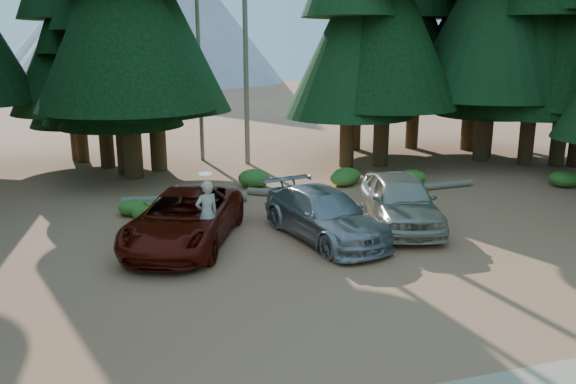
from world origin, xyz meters
The scene contains 19 objects.
ground centered at (0.00, 0.00, 0.00)m, with size 160.00×160.00×0.00m, color #A36545.
forest_belt_north centered at (0.00, 15.00, 0.00)m, with size 36.00×7.00×22.00m, color black, non-canonical shape.
snag_front centered at (0.80, 14.50, 6.00)m, with size 0.24×0.24×12.00m, color #6F6B59.
snag_back centered at (-1.20, 16.00, 5.00)m, with size 0.20×0.20×10.00m, color #6F6B59.
mountain_peak centered at (-2.59, 88.23, 12.71)m, with size 48.00×50.00×28.00m.
red_pickup centered at (-3.45, 3.62, 0.77)m, with size 2.56×5.55×1.54m, color #5B1007.
silver_minivan_center centered at (0.60, 2.94, 0.72)m, with size 2.03×4.99×1.45m, color #999BA0.
silver_minivan_right centered at (3.32, 3.38, 0.84)m, with size 1.98×4.92×1.68m, color #A7A595.
frisbee_player centered at (-2.96, 2.54, 1.18)m, with size 0.78×0.64×2.04m.
log_left centered at (-2.99, 7.98, 0.16)m, with size 0.32×0.32×4.53m, color #6F6B59.
log_mid centered at (0.92, 7.67, 0.14)m, with size 0.28×0.28×3.38m, color #6F6B59.
log_right centered at (6.49, 7.23, 0.14)m, with size 0.28×0.28×4.32m, color #6F6B59.
shrub_far_left centered at (-4.34, 6.12, 0.32)m, with size 1.16×1.16×0.64m, color #276D20.
shrub_left centered at (-4.87, 7.05, 0.26)m, with size 0.94×0.94×0.52m, color #276D20.
shrub_center_left centered at (0.03, 9.77, 0.36)m, with size 1.31×1.31×0.72m, color #276D20.
shrub_center_right centered at (3.60, 8.89, 0.30)m, with size 1.09×1.09×0.60m, color #276D20.
shrub_right centered at (6.41, 8.22, 0.31)m, with size 1.14×1.14×0.63m, color #276D20.
shrub_far_right centered at (3.94, 9.31, 0.32)m, with size 1.17×1.17×0.64m, color #276D20.
shrub_edge_east centered at (12.24, 6.18, 0.32)m, with size 1.15×1.15×0.63m, color #276D20.
Camera 1 is at (-4.98, -12.10, 5.56)m, focal length 35.00 mm.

